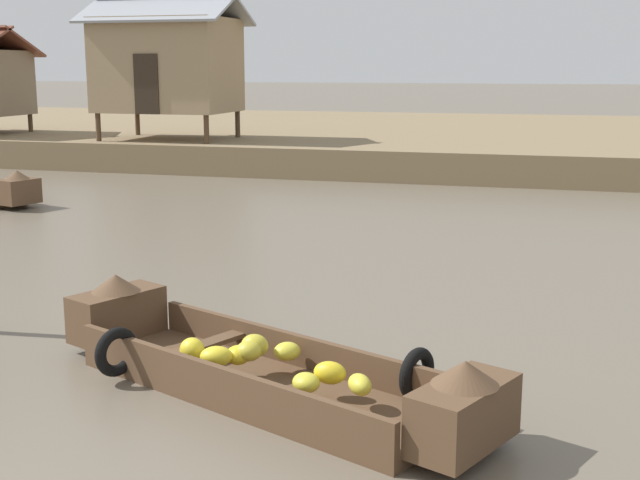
{
  "coord_description": "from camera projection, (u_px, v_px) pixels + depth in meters",
  "views": [
    {
      "loc": [
        3.51,
        -3.37,
        3.2
      ],
      "look_at": [
        0.63,
        6.81,
        1.03
      ],
      "focal_mm": 47.78,
      "sensor_mm": 36.0,
      "label": 1
    }
  ],
  "objects": [
    {
      "name": "stilt_house_mid_left",
      "position": [
        168.0,
        63.0,
        26.94
      ],
      "size": [
        4.76,
        3.47,
        4.53
      ],
      "color": "#4C3826",
      "rests_on": "riverbank_strip"
    },
    {
      "name": "banana_boat",
      "position": [
        261.0,
        366.0,
        8.42
      ],
      "size": [
        5.07,
        3.02,
        0.86
      ],
      "color": "brown",
      "rests_on": "ground"
    },
    {
      "name": "riverbank_strip",
      "position": [
        467.0,
        139.0,
        32.66
      ],
      "size": [
        160.0,
        20.0,
        0.89
      ],
      "primitive_type": "cube",
      "color": "#7F6B4C",
      "rests_on": "ground"
    },
    {
      "name": "ground_plane",
      "position": [
        336.0,
        262.0,
        14.18
      ],
      "size": [
        300.0,
        300.0,
        0.0
      ],
      "primitive_type": "plane",
      "color": "#665B4C"
    }
  ]
}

